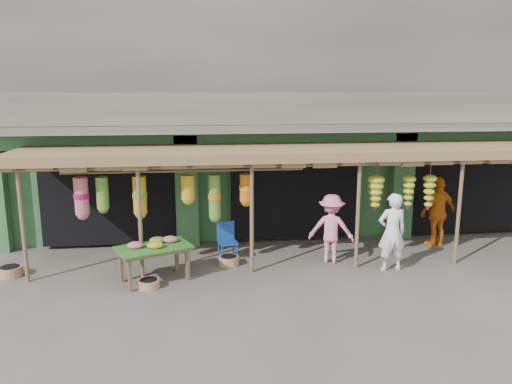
{
  "coord_description": "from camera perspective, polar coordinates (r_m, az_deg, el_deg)",
  "views": [
    {
      "loc": [
        -2.71,
        -11.14,
        4.2
      ],
      "look_at": [
        -1.26,
        1.0,
        1.65
      ],
      "focal_mm": 35.0,
      "sensor_mm": 36.0,
      "label": 1
    }
  ],
  "objects": [
    {
      "name": "blue_chair",
      "position": [
        12.54,
        -3.35,
        -5.31
      ],
      "size": [
        0.52,
        0.53,
        0.93
      ],
      "rotation": [
        0.0,
        0.0,
        0.18
      ],
      "color": "#173E95",
      "rests_on": "ground"
    },
    {
      "name": "ground",
      "position": [
        12.21,
        6.5,
        -8.42
      ],
      "size": [
        80.0,
        80.0,
        0.0
      ],
      "primitive_type": "plane",
      "color": "#514C47",
      "rests_on": "ground"
    },
    {
      "name": "awning",
      "position": [
        12.33,
        5.32,
        4.15
      ],
      "size": [
        14.0,
        2.7,
        2.79
      ],
      "color": "brown",
      "rests_on": "ground"
    },
    {
      "name": "person_shopper",
      "position": [
        12.31,
        8.59,
        -4.16
      ],
      "size": [
        1.24,
        0.96,
        1.7
      ],
      "primitive_type": "imported",
      "rotation": [
        0.0,
        0.0,
        2.8
      ],
      "color": "pink",
      "rests_on": "ground"
    },
    {
      "name": "basket_right",
      "position": [
        12.19,
        -3.11,
        -7.85
      ],
      "size": [
        0.54,
        0.54,
        0.22
      ],
      "primitive_type": "cylinder",
      "rotation": [
        0.0,
        0.0,
        -0.11
      ],
      "color": "#A98B4F",
      "rests_on": "ground"
    },
    {
      "name": "person_front",
      "position": [
        12.03,
        15.28,
        -4.45
      ],
      "size": [
        0.69,
        0.47,
        1.85
      ],
      "primitive_type": "imported",
      "rotation": [
        0.0,
        0.0,
        3.18
      ],
      "color": "white",
      "rests_on": "ground"
    },
    {
      "name": "basket_mid",
      "position": [
        11.11,
        -12.16,
        -10.21
      ],
      "size": [
        0.61,
        0.61,
        0.18
      ],
      "primitive_type": "cylinder",
      "rotation": [
        0.0,
        0.0,
        -0.39
      ],
      "color": "brown",
      "rests_on": "ground"
    },
    {
      "name": "flower_table",
      "position": [
        11.26,
        -11.56,
        -6.29
      ],
      "size": [
        1.8,
        1.46,
        0.94
      ],
      "rotation": [
        0.0,
        0.0,
        0.41
      ],
      "color": "brown",
      "rests_on": "ground"
    },
    {
      "name": "basket_left",
      "position": [
        12.79,
        -26.28,
        -8.14
      ],
      "size": [
        0.67,
        0.67,
        0.22
      ],
      "primitive_type": "cylinder",
      "rotation": [
        0.0,
        0.0,
        0.31
      ],
      "color": "olive",
      "rests_on": "ground"
    },
    {
      "name": "person_vendor",
      "position": [
        14.21,
        20.07,
        -2.15
      ],
      "size": [
        1.21,
        0.79,
        1.91
      ],
      "primitive_type": "imported",
      "rotation": [
        0.0,
        0.0,
        3.46
      ],
      "color": "orange",
      "rests_on": "ground"
    },
    {
      "name": "building",
      "position": [
        16.26,
        2.83,
        8.83
      ],
      "size": [
        16.4,
        6.8,
        7.0
      ],
      "color": "gray",
      "rests_on": "ground"
    }
  ]
}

